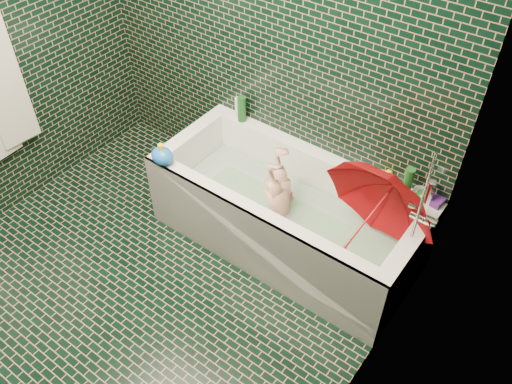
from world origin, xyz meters
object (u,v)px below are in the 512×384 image
Objects in this scene: rubber_duck at (383,175)px; child at (281,209)px; bath_toy at (162,156)px; bathtub at (285,220)px; umbrella at (367,219)px.

child is at bearing -130.59° from rubber_duck.
child is 0.81m from bath_toy.
rubber_duck is at bearing 112.96° from child.
child is 6.29× the size of rubber_duck.
umbrella is at bearing -5.18° from bathtub.
umbrella is at bearing -5.43° from bath_toy.
bathtub is at bearing -175.54° from umbrella.
bath_toy is (-1.27, -0.27, 0.00)m from umbrella.
rubber_duck reaches higher than bathtub.
umbrella is at bearing -62.75° from rubber_duck.
bath_toy reaches higher than rubber_duck.
umbrella is 3.68× the size of bath_toy.
bathtub is 0.69m from rubber_duck.
bathtub is 9.61× the size of bath_toy.
child is 0.66m from umbrella.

